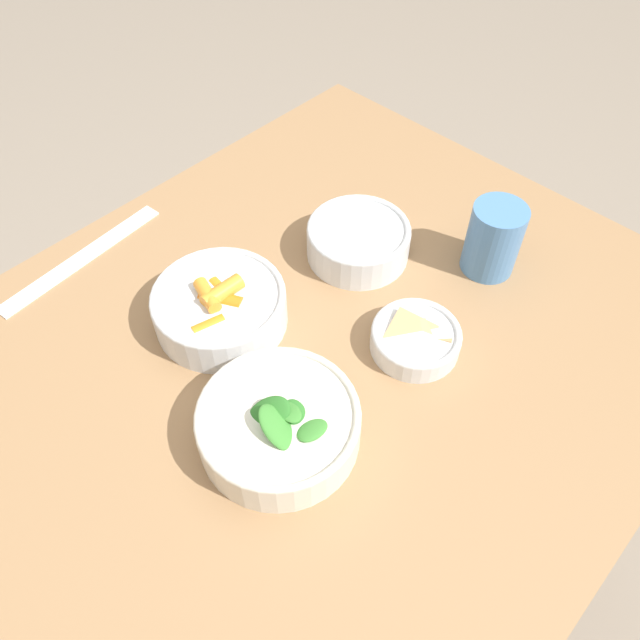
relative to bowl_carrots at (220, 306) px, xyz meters
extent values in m
plane|color=gray|center=(0.00, -0.12, -0.79)|extent=(10.00, 10.00, 0.00)
cube|color=#99724C|center=(0.00, -0.12, -0.05)|extent=(1.13, 0.86, 0.03)
cube|color=olive|center=(0.51, -0.49, -0.43)|extent=(0.06, 0.06, 0.73)
cube|color=olive|center=(0.51, 0.25, -0.43)|extent=(0.06, 0.06, 0.73)
cylinder|color=silver|center=(0.00, 0.00, -0.01)|extent=(0.18, 0.18, 0.05)
torus|color=silver|center=(0.00, 0.00, 0.02)|extent=(0.18, 0.18, 0.01)
cylinder|color=orange|center=(-0.04, -0.03, 0.01)|extent=(0.05, 0.03, 0.02)
cylinder|color=orange|center=(0.01, 0.00, 0.01)|extent=(0.03, 0.06, 0.02)
cylinder|color=orange|center=(0.00, 0.00, 0.01)|extent=(0.05, 0.06, 0.02)
cylinder|color=orange|center=(-0.03, 0.00, 0.01)|extent=(0.03, 0.05, 0.02)
cylinder|color=orange|center=(-0.01, 0.00, 0.03)|extent=(0.03, 0.06, 0.02)
cylinder|color=orange|center=(0.01, 0.00, 0.03)|extent=(0.06, 0.02, 0.02)
cylinder|color=silver|center=(-0.07, -0.19, -0.01)|extent=(0.19, 0.19, 0.05)
torus|color=silver|center=(-0.07, -0.19, 0.02)|extent=(0.19, 0.19, 0.01)
ellipsoid|color=#3D8433|center=(-0.09, -0.20, 0.03)|extent=(0.05, 0.06, 0.05)
ellipsoid|color=#3D8433|center=(-0.05, -0.23, 0.02)|extent=(0.05, 0.04, 0.03)
ellipsoid|color=#3D8433|center=(-0.06, -0.20, 0.02)|extent=(0.03, 0.04, 0.02)
ellipsoid|color=#3D8433|center=(-0.12, -0.19, 0.01)|extent=(0.04, 0.05, 0.03)
ellipsoid|color=#2D7028|center=(-0.06, -0.20, 0.02)|extent=(0.05, 0.06, 0.02)
ellipsoid|color=#2D7028|center=(-0.08, -0.18, 0.02)|extent=(0.06, 0.06, 0.05)
cylinder|color=silver|center=(0.23, -0.05, -0.01)|extent=(0.15, 0.15, 0.05)
torus|color=silver|center=(0.23, -0.05, 0.02)|extent=(0.15, 0.15, 0.01)
cylinder|color=brown|center=(0.23, -0.05, -0.01)|extent=(0.14, 0.14, 0.03)
ellipsoid|color=#AD7551|center=(0.18, -0.02, 0.01)|extent=(0.01, 0.01, 0.01)
ellipsoid|color=#8E5B3D|center=(0.21, -0.04, 0.01)|extent=(0.01, 0.01, 0.01)
ellipsoid|color=#AD7551|center=(0.16, -0.05, 0.01)|extent=(0.01, 0.01, 0.01)
ellipsoid|color=#AD7551|center=(0.24, -0.07, 0.01)|extent=(0.01, 0.01, 0.01)
ellipsoid|color=#8E5B3D|center=(0.19, -0.09, 0.01)|extent=(0.01, 0.01, 0.01)
ellipsoid|color=#A36B4C|center=(0.24, -0.07, 0.01)|extent=(0.01, 0.01, 0.01)
ellipsoid|color=#A36B4C|center=(0.22, -0.10, 0.00)|extent=(0.01, 0.01, 0.01)
ellipsoid|color=#8E5B3D|center=(0.28, -0.03, 0.01)|extent=(0.01, 0.01, 0.01)
ellipsoid|color=#A36B4C|center=(0.21, -0.11, 0.01)|extent=(0.01, 0.01, 0.01)
ellipsoid|color=#8E5B3D|center=(0.22, -0.04, 0.01)|extent=(0.01, 0.01, 0.01)
ellipsoid|color=#A36B4C|center=(0.27, -0.02, 0.01)|extent=(0.01, 0.01, 0.01)
ellipsoid|color=#A36B4C|center=(0.26, -0.09, 0.00)|extent=(0.01, 0.01, 0.01)
ellipsoid|color=#A36B4C|center=(0.21, -0.10, 0.01)|extent=(0.01, 0.01, 0.01)
ellipsoid|color=#A36B4C|center=(0.17, -0.07, 0.01)|extent=(0.01, 0.01, 0.01)
ellipsoid|color=#8E5B3D|center=(0.26, 0.00, 0.01)|extent=(0.01, 0.01, 0.01)
ellipsoid|color=#8E5B3D|center=(0.22, 0.01, 0.01)|extent=(0.01, 0.01, 0.01)
cylinder|color=#E0A88E|center=(0.28, -0.05, 0.01)|extent=(0.03, 0.03, 0.01)
cylinder|color=beige|center=(0.19, -0.07, 0.01)|extent=(0.02, 0.02, 0.01)
cylinder|color=silver|center=(0.15, -0.22, -0.02)|extent=(0.12, 0.12, 0.03)
torus|color=silver|center=(0.15, -0.22, 0.00)|extent=(0.12, 0.12, 0.01)
cube|color=tan|center=(0.17, -0.23, -0.01)|extent=(0.06, 0.07, 0.02)
cube|color=tan|center=(0.15, -0.22, -0.01)|extent=(0.05, 0.05, 0.02)
cube|color=tan|center=(0.14, -0.21, 0.00)|extent=(0.07, 0.07, 0.02)
cube|color=silver|center=(-0.07, 0.25, -0.03)|extent=(0.28, 0.05, 0.00)
cylinder|color=#4C7FB7|center=(0.34, -0.20, 0.02)|extent=(0.08, 0.08, 0.11)
camera|label=1|loc=(-0.30, -0.48, 0.64)|focal=35.00mm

